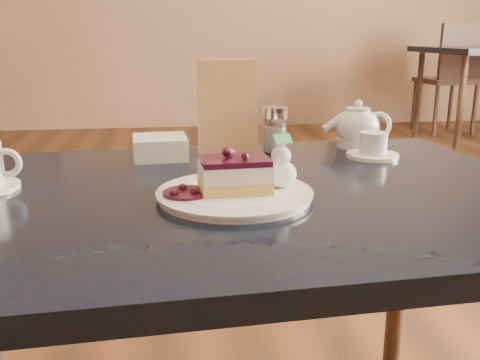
{
  "coord_description": "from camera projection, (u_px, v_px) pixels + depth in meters",
  "views": [
    {
      "loc": [
        -0.08,
        -0.51,
        0.95
      ],
      "look_at": [
        0.01,
        0.24,
        0.74
      ],
      "focal_mm": 40.0,
      "sensor_mm": 36.0,
      "label": 1
    }
  ],
  "objects": [
    {
      "name": "napkin_stack",
      "position": [
        160.0,
        147.0,
        1.13
      ],
      "size": [
        0.12,
        0.12,
        0.05
      ],
      "primitive_type": "cube",
      "rotation": [
        0.0,
        0.0,
        0.07
      ],
      "color": "white",
      "rests_on": "main_table"
    },
    {
      "name": "main_table",
      "position": [
        230.0,
        230.0,
        0.92
      ],
      "size": [
        1.15,
        0.81,
        0.69
      ],
      "rotation": [
        0.0,
        0.0,
        0.07
      ],
      "color": "black",
      "rests_on": "ground"
    },
    {
      "name": "menu_card",
      "position": [
        228.0,
        107.0,
        1.15
      ],
      "size": [
        0.13,
        0.04,
        0.2
      ],
      "primitive_type": "cube",
      "rotation": [
        0.0,
        0.0,
        0.07
      ],
      "color": "#F8EDB2",
      "rests_on": "main_table"
    },
    {
      "name": "dessert_plate",
      "position": [
        235.0,
        195.0,
        0.86
      ],
      "size": [
        0.24,
        0.24,
        0.01
      ],
      "primitive_type": "cylinder",
      "color": "white",
      "rests_on": "main_table"
    },
    {
      "name": "whipped_cream",
      "position": [
        281.0,
        174.0,
        0.87
      ],
      "size": [
        0.05,
        0.05,
        0.05
      ],
      "color": "white",
      "rests_on": "dessert_plate"
    },
    {
      "name": "berry_sauce",
      "position": [
        186.0,
        193.0,
        0.84
      ],
      "size": [
        0.07,
        0.07,
        0.01
      ],
      "primitive_type": "cylinder",
      "color": "black",
      "rests_on": "dessert_plate"
    },
    {
      "name": "tea_set",
      "position": [
        360.0,
        132.0,
        1.21
      ],
      "size": [
        0.15,
        0.21,
        0.1
      ],
      "color": "white",
      "rests_on": "main_table"
    },
    {
      "name": "sugar_shaker",
      "position": [
        275.0,
        129.0,
        1.17
      ],
      "size": [
        0.06,
        0.06,
        0.1
      ],
      "color": "white",
      "rests_on": "main_table"
    },
    {
      "name": "cheesecake_slice",
      "position": [
        235.0,
        175.0,
        0.85
      ],
      "size": [
        0.12,
        0.09,
        0.06
      ],
      "rotation": [
        0.0,
        0.0,
        0.07
      ],
      "color": "#E7CB66",
      "rests_on": "dessert_plate"
    }
  ]
}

